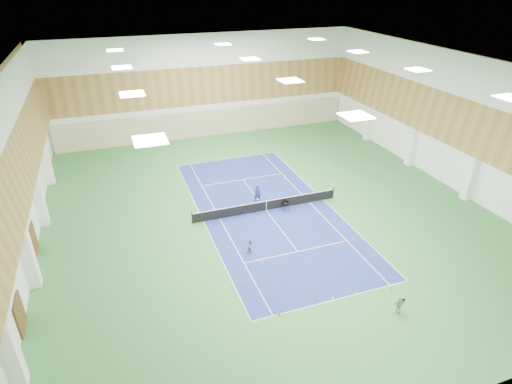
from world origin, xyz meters
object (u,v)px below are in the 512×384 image
tennis_net (266,205)px  child_apron (399,305)px  child_court (251,246)px  ball_cart (285,206)px  coach (257,193)px

tennis_net → child_apron: 14.48m
tennis_net → child_court: bearing=-121.3°
child_court → ball_cart: bearing=25.7°
tennis_net → coach: size_ratio=7.89×
child_apron → ball_cart: 13.65m
child_court → coach: bearing=47.2°
coach → child_court: size_ratio=1.43×
child_apron → tennis_net: bearing=108.5°
child_court → ball_cart: 6.72m
tennis_net → child_apron: child_apron is taller
child_court → ball_cart: size_ratio=1.28×
child_court → child_apron: bearing=-73.9°
coach → child_court: bearing=84.2°
tennis_net → ball_cart: tennis_net is taller
tennis_net → coach: coach is taller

